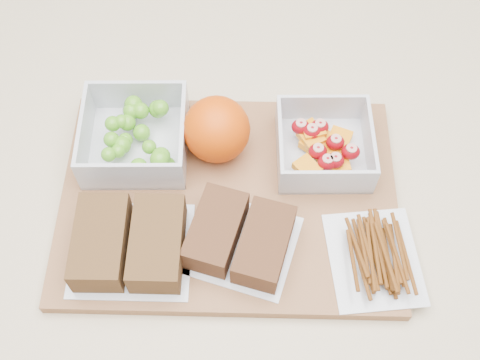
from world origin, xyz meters
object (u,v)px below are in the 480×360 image
(orange, at_px, (217,129))
(pretzel_bag, at_px, (376,255))
(cutting_board, at_px, (229,199))
(fruit_container, at_px, (323,147))
(sandwich_bag_center, at_px, (240,238))
(grape_container, at_px, (136,135))
(sandwich_bag_left, at_px, (129,243))

(orange, height_order, pretzel_bag, orange)
(cutting_board, xyz_separation_m, pretzel_bag, (0.17, -0.09, 0.02))
(cutting_board, bearing_deg, orange, 103.45)
(fruit_container, relative_size, pretzel_bag, 0.88)
(pretzel_bag, bearing_deg, sandwich_bag_center, 172.82)
(pretzel_bag, bearing_deg, orange, 139.60)
(grape_container, height_order, fruit_container, grape_container)
(cutting_board, xyz_separation_m, fruit_container, (0.12, 0.06, 0.03))
(grape_container, bearing_deg, orange, -2.95)
(sandwich_bag_left, height_order, sandwich_bag_center, sandwich_bag_left)
(fruit_container, xyz_separation_m, pretzel_bag, (0.05, -0.15, -0.01))
(orange, bearing_deg, fruit_container, -4.71)
(grape_container, distance_m, orange, 0.11)
(fruit_container, bearing_deg, sandwich_bag_left, -150.33)
(grape_container, height_order, sandwich_bag_left, grape_container)
(cutting_board, bearing_deg, fruit_container, 28.35)
(pretzel_bag, bearing_deg, sandwich_bag_left, 177.39)
(cutting_board, distance_m, sandwich_bag_center, 0.07)
(cutting_board, distance_m, sandwich_bag_left, 0.14)
(sandwich_bag_center, bearing_deg, grape_container, 132.51)
(grape_container, relative_size, orange, 1.55)
(orange, distance_m, sandwich_bag_center, 0.14)
(sandwich_bag_center, bearing_deg, pretzel_bag, -7.18)
(cutting_board, distance_m, orange, 0.09)
(grape_container, bearing_deg, pretzel_bag, -29.48)
(fruit_container, relative_size, orange, 1.39)
(fruit_container, xyz_separation_m, sandwich_bag_left, (-0.24, -0.13, 0.00))
(pretzel_bag, bearing_deg, cutting_board, 153.18)
(fruit_container, height_order, orange, orange)
(cutting_board, distance_m, fruit_container, 0.14)
(fruit_container, bearing_deg, grape_container, 176.05)
(orange, distance_m, pretzel_bag, 0.25)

